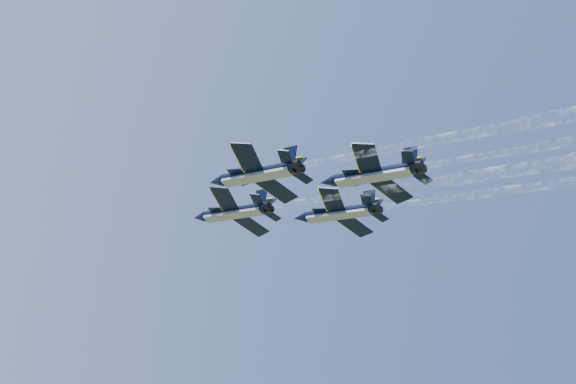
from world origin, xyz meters
TOP-DOWN VIEW (x-y plane):
  - jet_lead at (-3.63, 11.41)m, footprint 12.03×17.19m
  - jet_left at (-10.69, -4.22)m, footprint 12.03×17.19m
  - jet_right at (9.52, 1.12)m, footprint 12.03×17.19m
  - jet_slot at (1.80, -14.21)m, footprint 12.03×17.19m
  - smoke_trail_lead at (7.36, -34.62)m, footprint 16.14×60.10m

SIDE VIEW (x-z plane):
  - jet_lead at x=-3.63m, z-range 99.69..105.26m
  - jet_left at x=-10.69m, z-range 99.69..105.26m
  - jet_right at x=9.52m, z-range 99.69..105.26m
  - jet_slot at x=1.80m, z-range 99.69..105.26m
  - smoke_trail_lead at x=7.36m, z-range 101.13..103.89m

